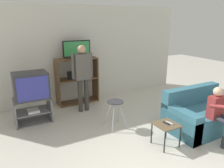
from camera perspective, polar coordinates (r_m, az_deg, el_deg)
wall_back at (r=6.16m, az=-8.35°, el=7.81°), size 6.40×0.06×2.60m
tv_stand at (r=5.18m, az=-20.00°, el=-6.43°), size 0.77×0.52×0.56m
television_main at (r=4.99m, az=-20.43°, el=-0.38°), size 0.71×0.53×0.58m
media_shelf at (r=5.97m, az=-9.13°, el=0.94°), size 1.11×0.41×1.24m
television_flat at (r=5.80m, az=-9.18°, el=8.80°), size 0.74×0.20×0.46m
folding_stool at (r=4.56m, az=0.85°, el=-5.75°), size 0.39×0.43×0.59m
snack_table at (r=4.08m, az=13.97°, el=-10.86°), size 0.40×0.40×0.42m
remote_control_black at (r=4.06m, az=14.01°, el=-9.89°), size 0.05×0.15×0.02m
remote_control_white at (r=4.08m, az=14.72°, el=-9.79°), size 0.06×0.15×0.02m
couch at (r=4.95m, az=22.24°, el=-7.56°), size 1.49×0.90×0.83m
person_standing_adult at (r=5.28m, az=-7.72°, el=3.09°), size 0.53×0.20×1.64m
person_seated_child at (r=4.42m, az=26.26°, el=-6.26°), size 0.33×0.43×1.04m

